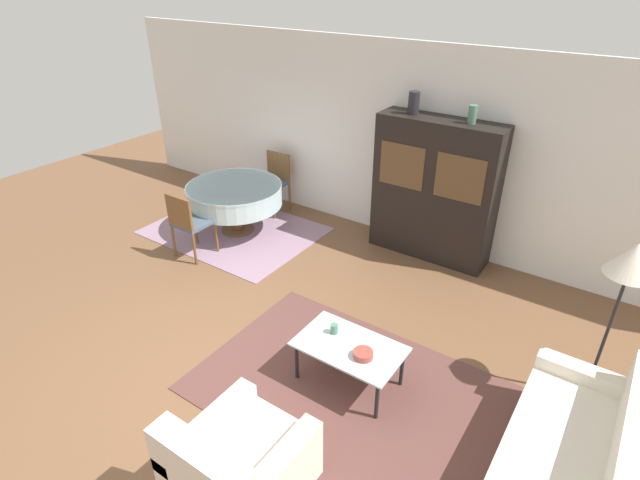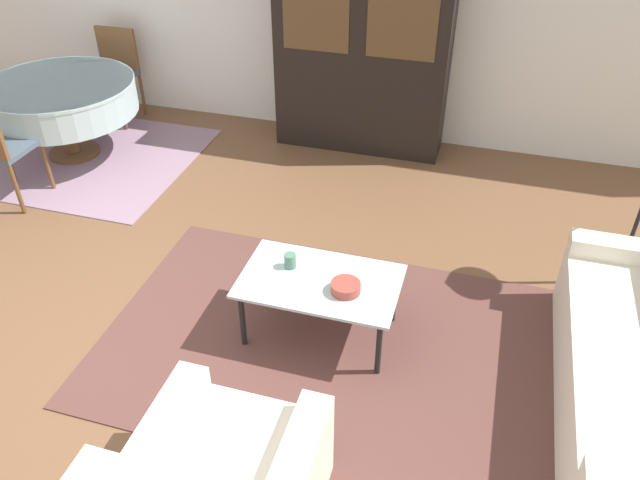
{
  "view_description": "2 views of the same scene",
  "coord_description": "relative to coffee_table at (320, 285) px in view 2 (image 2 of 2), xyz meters",
  "views": [
    {
      "loc": [
        2.82,
        -2.41,
        3.54
      ],
      "look_at": [
        0.2,
        1.4,
        0.95
      ],
      "focal_mm": 28.0,
      "sensor_mm": 36.0,
      "label": 1
    },
    {
      "loc": [
        1.88,
        -2.18,
        2.9
      ],
      "look_at": [
        1.04,
        0.65,
        0.75
      ],
      "focal_mm": 35.0,
      "sensor_mm": 36.0,
      "label": 2
    }
  ],
  "objects": [
    {
      "name": "display_cabinet",
      "position": [
        -0.38,
        2.7,
        0.54
      ],
      "size": [
        1.59,
        0.46,
        1.87
      ],
      "color": "black",
      "rests_on": "ground_plane"
    },
    {
      "name": "dining_table",
      "position": [
        -2.99,
        1.69,
        0.18
      ],
      "size": [
        1.37,
        1.37,
        0.72
      ],
      "color": "brown",
      "rests_on": "dining_rug"
    },
    {
      "name": "cup",
      "position": [
        -0.22,
        0.07,
        0.09
      ],
      "size": [
        0.07,
        0.07,
        0.1
      ],
      "color": "#4C7A60",
      "rests_on": "coffee_table"
    },
    {
      "name": "ground_plane",
      "position": [
        -1.04,
        -0.65,
        -0.4
      ],
      "size": [
        14.0,
        14.0,
        0.0
      ],
      "primitive_type": "plane",
      "color": "brown"
    },
    {
      "name": "dining_rug",
      "position": [
        -3.03,
        1.65,
        -0.4
      ],
      "size": [
        2.41,
        1.81,
        0.01
      ],
      "color": "gray",
      "rests_on": "ground_plane"
    },
    {
      "name": "coffee_table",
      "position": [
        0.0,
        0.0,
        0.0
      ],
      "size": [
        0.99,
        0.6,
        0.44
      ],
      "color": "black",
      "rests_on": "area_rug"
    },
    {
      "name": "dining_chair_far",
      "position": [
        -2.99,
        2.59,
        0.14
      ],
      "size": [
        0.44,
        0.44,
        0.92
      ],
      "rotation": [
        0.0,
        0.0,
        3.14
      ],
      "color": "brown",
      "rests_on": "dining_rug"
    },
    {
      "name": "bowl",
      "position": [
        0.18,
        -0.06,
        0.08
      ],
      "size": [
        0.18,
        0.18,
        0.06
      ],
      "color": "#9E4238",
      "rests_on": "coffee_table"
    },
    {
      "name": "area_rug",
      "position": [
        0.13,
        -0.09,
        -0.4
      ],
      "size": [
        2.97,
        1.92,
        0.01
      ],
      "color": "brown",
      "rests_on": "ground_plane"
    }
  ]
}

